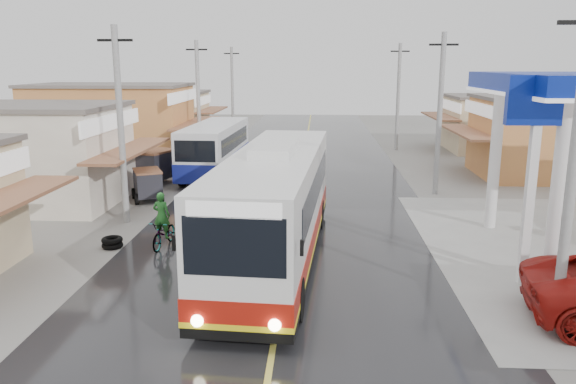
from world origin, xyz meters
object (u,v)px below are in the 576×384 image
object	(u,v)px
coach_bus	(276,206)
tyre_stack	(112,242)
cyclist	(164,229)
tricycle_near	(148,183)
second_bus	(215,148)
tricycle_far	(156,165)

from	to	relation	value
coach_bus	tyre_stack	size ratio (longest dim) A/B	16.93
coach_bus	cyclist	bearing A→B (deg)	167.78
coach_bus	cyclist	distance (m)	4.50
tricycle_near	second_bus	bearing A→B (deg)	47.34
cyclist	tyre_stack	size ratio (longest dim) A/B	2.74
coach_bus	tricycle_near	distance (m)	10.69
cyclist	tricycle_far	bearing A→B (deg)	114.54
cyclist	second_bus	bearing A→B (deg)	99.45
tricycle_near	tyre_stack	bearing A→B (deg)	-107.68
second_bus	tricycle_near	xyz separation A→B (m)	(-2.14, -6.44, -0.76)
coach_bus	tricycle_near	size ratio (longest dim) A/B	5.88
coach_bus	tricycle_far	distance (m)	14.24
tricycle_far	second_bus	bearing A→B (deg)	61.64
cyclist	tyre_stack	bearing A→B (deg)	-167.71
tricycle_near	tricycle_far	distance (m)	3.97
coach_bus	cyclist	size ratio (longest dim) A/B	6.19
tricycle_far	tyre_stack	bearing A→B (deg)	-62.07
second_bus	tricycle_far	bearing A→B (deg)	-135.82
second_bus	tyre_stack	size ratio (longest dim) A/B	12.12
second_bus	coach_bus	bearing A→B (deg)	-69.59
tyre_stack	cyclist	bearing A→B (deg)	5.14
cyclist	tricycle_near	size ratio (longest dim) A/B	0.95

